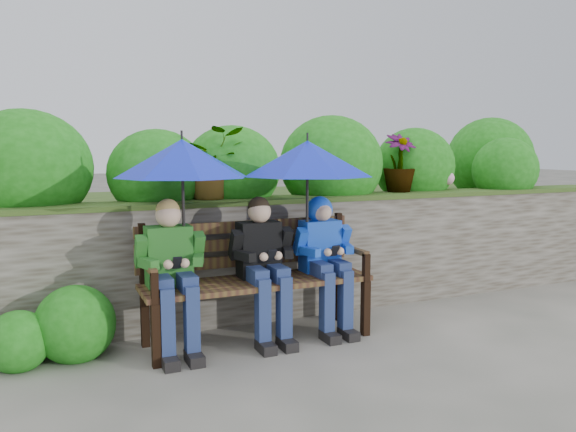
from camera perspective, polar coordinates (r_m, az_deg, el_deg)
name	(u,v)px	position (r m, az deg, el deg)	size (l,w,h in m)	color
ground	(293,343)	(4.32, 0.55, -12.76)	(60.00, 60.00, 0.00)	#57594E
garden_backdrop	(227,228)	(5.60, -6.23, -1.27)	(8.02, 2.88, 1.85)	#4D4538
park_bench	(254,271)	(4.30, -3.43, -5.64)	(1.73, 0.51, 0.91)	black
boy_left	(172,268)	(4.03, -11.72, -5.17)	(0.48, 0.55, 1.10)	#306925
boy_middle	(263,260)	(4.23, -2.52, -4.52)	(0.47, 0.55, 1.09)	black
boy_right	(324,251)	(4.45, 3.73, -3.55)	(0.45, 0.55, 1.07)	blue
umbrella_left	(182,158)	(4.03, -10.70, 5.78)	(0.95, 0.95, 0.89)	#0C20CD
umbrella_right	(307,158)	(4.34, 1.98, 5.87)	(1.02, 1.02, 0.86)	#0C20CD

